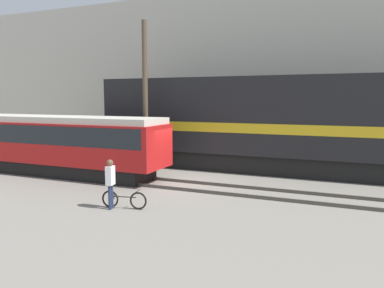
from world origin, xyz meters
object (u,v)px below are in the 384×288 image
(bicycle, at_px, (124,200))
(utility_pole_left, at_px, (145,97))
(freight_locomotive, at_px, (276,123))
(streetcar, at_px, (52,141))
(person, at_px, (110,179))

(bicycle, xyz_separation_m, utility_pole_left, (-2.75, 6.34, 3.64))
(bicycle, height_order, utility_pole_left, utility_pole_left)
(freight_locomotive, bearing_deg, utility_pole_left, -158.89)
(streetcar, distance_m, bicycle, 7.99)
(person, distance_m, utility_pole_left, 7.53)
(person, bearing_deg, bicycle, 28.89)
(streetcar, relative_size, utility_pole_left, 1.59)
(streetcar, distance_m, utility_pole_left, 5.30)
(freight_locomotive, relative_size, bicycle, 11.47)
(streetcar, bearing_deg, utility_pole_left, 31.13)
(person, bearing_deg, streetcar, 147.74)
(freight_locomotive, relative_size, streetcar, 1.53)
(streetcar, distance_m, person, 7.66)
(freight_locomotive, height_order, person, freight_locomotive)
(freight_locomotive, distance_m, bicycle, 9.83)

